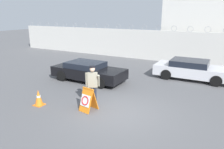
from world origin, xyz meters
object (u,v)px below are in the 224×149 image
barricade_sign (88,100)px  traffic_cone_near (39,98)px  parked_car_rear_sedan (192,69)px  parked_car_front_coupe (88,71)px  security_guard (93,83)px

barricade_sign → traffic_cone_near: barricade_sign is taller
barricade_sign → parked_car_rear_sedan: parked_car_rear_sedan is taller
barricade_sign → traffic_cone_near: (-2.29, -0.62, -0.14)m
traffic_cone_near → parked_car_front_coupe: (-0.21, 4.23, 0.25)m
security_guard → parked_car_rear_sedan: bearing=32.0°
barricade_sign → traffic_cone_near: size_ratio=1.38×
security_guard → parked_car_front_coupe: (-2.35, 2.98, -0.42)m
security_guard → parked_car_front_coupe: size_ratio=0.40×
parked_car_rear_sedan → parked_car_front_coupe: bearing=-148.4°
traffic_cone_near → parked_car_rear_sedan: 9.42m
security_guard → traffic_cone_near: bearing=178.7°
traffic_cone_near → parked_car_front_coupe: parked_car_front_coupe is taller
barricade_sign → parked_car_front_coupe: (-2.50, 3.60, 0.11)m
parked_car_rear_sedan → barricade_sign: bearing=-114.0°
security_guard → parked_car_front_coupe: 3.82m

